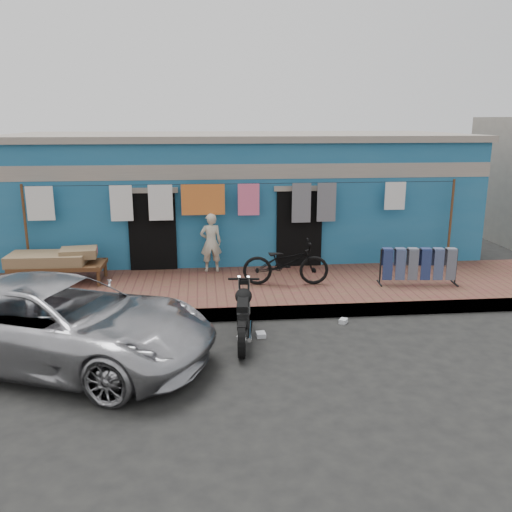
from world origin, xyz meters
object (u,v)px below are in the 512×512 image
Objects in this scene: charpoy at (59,266)px; jeans_rack at (418,266)px; seated_person at (211,243)px; motorcycle at (243,314)px; car at (61,321)px; bicycle at (286,258)px.

jeans_rack is (7.81, -0.97, 0.06)m from charpoy.
seated_person is 0.85× the size of motorcycle.
car is 3.06× the size of motorcycle.
seated_person is 0.79× the size of jeans_rack.
jeans_rack is at bearing 34.91° from motorcycle.
motorcycle is at bearing -57.93° from car.
seated_person reaches higher than jeans_rack.
car is 2.70× the size of bicycle.
car is 5.01m from bicycle.
car is 3.58× the size of seated_person.
bicycle is 0.87× the size of charpoy.
seated_person is 0.66× the size of charpoy.
bicycle is 5.00m from charpoy.
seated_person reaches higher than car.
seated_person is at bearing 103.73° from motorcycle.
bicycle reaches higher than car.
bicycle is (4.01, 3.01, 0.15)m from car.
car is 2.83× the size of jeans_rack.
seated_person reaches higher than charpoy.
jeans_rack is (2.86, -0.28, -0.18)m from bicycle.
bicycle reaches higher than motorcycle.
bicycle is at bearing -32.12° from car.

